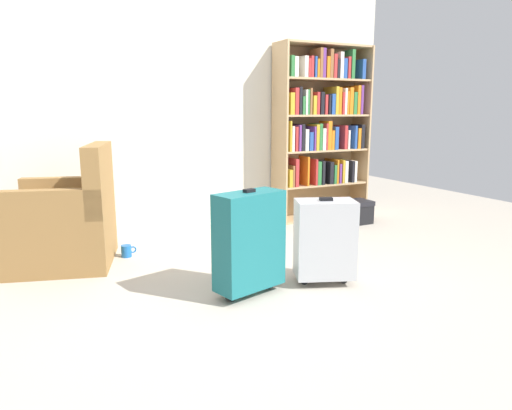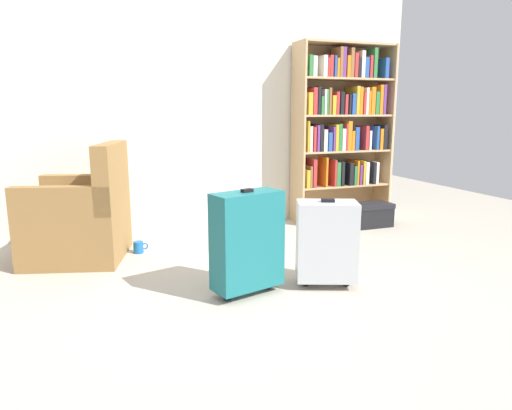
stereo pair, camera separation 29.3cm
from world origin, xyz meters
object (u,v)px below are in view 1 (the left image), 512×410
at_px(mug, 127,251).
at_px(storage_box, 352,212).
at_px(armchair, 67,223).
at_px(suitcase_teal, 249,241).
at_px(bookshelf, 321,125).
at_px(suitcase_silver, 325,239).

distance_m(mug, storage_box, 2.29).
distance_m(armchair, suitcase_teal, 1.49).
xyz_separation_m(bookshelf, mug, (-2.14, -0.50, -0.95)).
bearing_deg(bookshelf, armchair, -169.40).
bearing_deg(mug, suitcase_silver, -46.94).
bearing_deg(bookshelf, mug, -166.93).
bearing_deg(suitcase_silver, armchair, 141.86).
distance_m(storage_box, suitcase_teal, 2.14).
height_order(mug, storage_box, storage_box).
relative_size(mug, suitcase_silver, 0.20).
height_order(armchair, suitcase_silver, armchair).
distance_m(bookshelf, mug, 2.39).
xyz_separation_m(bookshelf, suitcase_silver, (-1.05, -1.65, -0.69)).
distance_m(armchair, storage_box, 2.71).
xyz_separation_m(storage_box, suitcase_silver, (-1.20, -1.26, 0.18)).
bearing_deg(suitcase_silver, storage_box, 46.38).
xyz_separation_m(suitcase_teal, suitcase_silver, (0.53, -0.04, -0.04)).
bearing_deg(armchair, mug, -2.54).
distance_m(bookshelf, suitcase_silver, 2.08).
relative_size(bookshelf, suitcase_teal, 2.66).
relative_size(bookshelf, mug, 14.98).
relative_size(mug, storage_box, 0.31).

